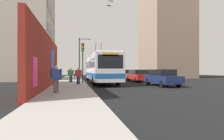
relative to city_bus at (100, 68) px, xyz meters
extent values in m
plane|color=black|center=(-2.02, 1.80, -1.79)|extent=(80.00, 80.00, 0.00)
cube|color=#9E9B93|center=(-2.02, 3.40, -1.72)|extent=(48.00, 3.20, 0.15)
cube|color=maroon|center=(-6.12, 5.15, 0.35)|extent=(13.80, 0.30, 4.28)
cube|color=orange|center=(-0.91, 4.99, -0.96)|extent=(1.15, 0.02, 0.74)
cube|color=#F2338C|center=(-0.21, 4.99, -0.37)|extent=(0.83, 0.02, 1.19)
cube|color=blue|center=(-3.78, 4.99, 0.77)|extent=(1.78, 0.02, 1.66)
cube|color=#F2338C|center=(-11.16, 4.99, -0.37)|extent=(0.99, 0.02, 1.52)
cube|color=#B2A899|center=(8.90, 11.00, 5.68)|extent=(10.90, 8.68, 14.93)
cube|color=black|center=(8.90, 6.64, 2.61)|extent=(9.26, 0.04, 1.10)
cube|color=black|center=(8.90, 6.64, 5.81)|extent=(9.26, 0.04, 1.10)
cube|color=black|center=(8.90, 6.64, 9.01)|extent=(9.26, 0.04, 1.10)
cube|color=gray|center=(11.87, -15.20, 7.88)|extent=(9.21, 8.37, 19.34)
cube|color=black|center=(11.87, -19.40, 2.61)|extent=(7.82, 0.04, 1.10)
cube|color=black|center=(11.87, -19.40, 5.81)|extent=(7.82, 0.04, 1.10)
cube|color=black|center=(11.87, -19.40, 9.01)|extent=(7.82, 0.04, 1.10)
cube|color=black|center=(11.87, -19.40, 12.21)|extent=(7.82, 0.04, 1.10)
cube|color=silver|center=(0.01, 0.00, -0.02)|extent=(12.51, 2.60, 2.64)
cube|color=silver|center=(0.01, 0.00, 1.36)|extent=(12.01, 2.40, 0.12)
cube|color=#1959A5|center=(0.01, 0.00, -0.79)|extent=(12.53, 2.62, 0.44)
cube|color=black|center=(-6.23, 0.00, 0.44)|extent=(0.04, 2.21, 1.19)
cube|color=black|center=(0.01, 0.00, 0.38)|extent=(11.51, 2.63, 0.85)
cube|color=orange|center=(-6.22, 0.00, 1.05)|extent=(0.06, 1.43, 0.28)
cylinder|color=black|center=(1.88, -0.35, 2.20)|extent=(1.43, 0.06, 2.00)
cylinder|color=black|center=(1.88, 0.35, 2.20)|extent=(1.43, 0.06, 2.00)
cylinder|color=black|center=(-4.00, -1.18, -1.29)|extent=(1.00, 0.28, 1.00)
cylinder|color=black|center=(-4.00, 1.18, -1.29)|extent=(1.00, 0.28, 1.00)
cylinder|color=black|center=(4.01, -1.18, -1.29)|extent=(1.00, 0.28, 1.00)
cylinder|color=black|center=(4.01, 1.18, -1.29)|extent=(1.00, 0.28, 1.00)
cube|color=navy|center=(-5.40, -5.20, -1.14)|extent=(4.58, 1.78, 0.66)
cube|color=black|center=(-5.30, -5.20, -0.51)|extent=(2.75, 1.60, 0.60)
cylinder|color=black|center=(-6.91, -5.99, -1.47)|extent=(0.64, 0.22, 0.64)
cylinder|color=black|center=(-6.91, -4.41, -1.47)|extent=(0.64, 0.22, 0.64)
cylinder|color=black|center=(-3.88, -5.99, -1.47)|extent=(0.64, 0.22, 0.64)
cylinder|color=black|center=(-3.88, -4.41, -1.47)|extent=(0.64, 0.22, 0.64)
cube|color=#B21E19|center=(1.04, -5.20, -1.14)|extent=(4.60, 1.88, 0.66)
cube|color=black|center=(1.13, -5.20, -0.51)|extent=(2.76, 1.70, 0.60)
cylinder|color=black|center=(-0.48, -6.04, -1.47)|extent=(0.64, 0.22, 0.64)
cylinder|color=black|center=(-0.48, -4.36, -1.47)|extent=(0.64, 0.22, 0.64)
cylinder|color=black|center=(2.56, -6.04, -1.47)|extent=(0.64, 0.22, 0.64)
cylinder|color=black|center=(2.56, -4.36, -1.47)|extent=(0.64, 0.22, 0.64)
cube|color=white|center=(6.37, -5.20, -1.14)|extent=(4.36, 1.90, 0.66)
cube|color=black|center=(6.46, -5.20, -0.51)|extent=(2.62, 1.71, 0.60)
cylinder|color=black|center=(4.93, -6.05, -1.47)|extent=(0.64, 0.22, 0.64)
cylinder|color=black|center=(4.93, -4.35, -1.47)|extent=(0.64, 0.22, 0.64)
cylinder|color=black|center=(7.81, -6.05, -1.47)|extent=(0.64, 0.22, 0.64)
cylinder|color=black|center=(7.81, -4.35, -1.47)|extent=(0.64, 0.22, 0.64)
cylinder|color=#595960|center=(-9.94, 4.00, -1.24)|extent=(0.14, 0.14, 0.81)
cylinder|color=#595960|center=(-9.94, 4.16, -1.24)|extent=(0.14, 0.14, 0.81)
cube|color=#264C99|center=(-9.94, 4.08, -0.53)|extent=(0.22, 0.47, 0.61)
cylinder|color=#264C99|center=(-9.94, 3.79, -0.50)|extent=(0.09, 0.09, 0.58)
cylinder|color=#264C99|center=(-9.94, 4.36, -0.50)|extent=(0.09, 0.09, 0.58)
sphere|color=beige|center=(-9.94, 4.08, -0.11)|extent=(0.22, 0.22, 0.22)
cylinder|color=#1E1E2D|center=(-3.56, 2.56, -1.25)|extent=(0.14, 0.14, 0.78)
cylinder|color=#1E1E2D|center=(-3.56, 2.72, -1.25)|extent=(0.14, 0.14, 0.78)
cube|color=#BF3333|center=(-3.56, 2.64, -0.57)|extent=(0.22, 0.46, 0.59)
cylinder|color=#BF3333|center=(-3.56, 2.37, -0.54)|extent=(0.09, 0.09, 0.56)
cylinder|color=#BF3333|center=(-3.56, 2.92, -0.54)|extent=(0.09, 0.09, 0.56)
sphere|color=tan|center=(-3.56, 2.64, -0.17)|extent=(0.21, 0.21, 0.21)
cube|color=black|center=(-3.56, 2.99, -0.81)|extent=(0.14, 0.10, 0.24)
cylinder|color=#1E1E2D|center=(-0.86, 3.32, -1.24)|extent=(0.14, 0.14, 0.80)
cylinder|color=#1E1E2D|center=(-0.86, 3.49, -1.24)|extent=(0.14, 0.14, 0.80)
cube|color=#338C4C|center=(-0.86, 3.41, -0.54)|extent=(0.22, 0.47, 0.60)
cylinder|color=#338C4C|center=(-0.86, 3.12, -0.51)|extent=(0.09, 0.09, 0.57)
cylinder|color=#338C4C|center=(-0.86, 3.69, -0.51)|extent=(0.09, 0.09, 0.57)
sphere|color=beige|center=(-0.86, 3.41, -0.13)|extent=(0.22, 0.22, 0.22)
cylinder|color=#2D382D|center=(-1.96, 2.15, 0.47)|extent=(0.14, 0.14, 4.22)
cube|color=black|center=(-2.18, 2.15, 2.13)|extent=(0.20, 0.28, 0.84)
sphere|color=red|center=(-2.29, 2.15, 2.41)|extent=(0.18, 0.18, 0.18)
sphere|color=yellow|center=(-2.29, 2.15, 2.13)|extent=(0.18, 0.18, 0.18)
sphere|color=green|center=(-2.29, 2.15, 1.85)|extent=(0.18, 0.18, 0.18)
cylinder|color=#4C4C51|center=(6.93, 2.25, 1.55)|extent=(0.18, 0.18, 6.39)
cylinder|color=#4C4C51|center=(6.93, 1.39, 4.60)|extent=(0.10, 1.73, 0.10)
ellipsoid|color=silver|center=(6.93, 0.52, 4.55)|extent=(0.44, 0.28, 0.20)
ellipsoid|color=#47474C|center=(-1.71, -0.72, 6.88)|extent=(0.32, 0.14, 0.12)
cube|color=#47474C|center=(-1.71, -0.86, 6.91)|extent=(0.20, 0.27, 0.12)
cube|color=#47474C|center=(-1.71, -0.58, 6.91)|extent=(0.20, 0.27, 0.12)
ellipsoid|color=gray|center=(-2.95, -0.69, 6.90)|extent=(0.32, 0.14, 0.12)
cube|color=gray|center=(-2.95, -0.83, 6.93)|extent=(0.20, 0.25, 0.16)
cube|color=gray|center=(-2.95, -0.55, 6.93)|extent=(0.20, 0.25, 0.16)
camera|label=1|loc=(-20.86, 3.02, -0.29)|focal=28.21mm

